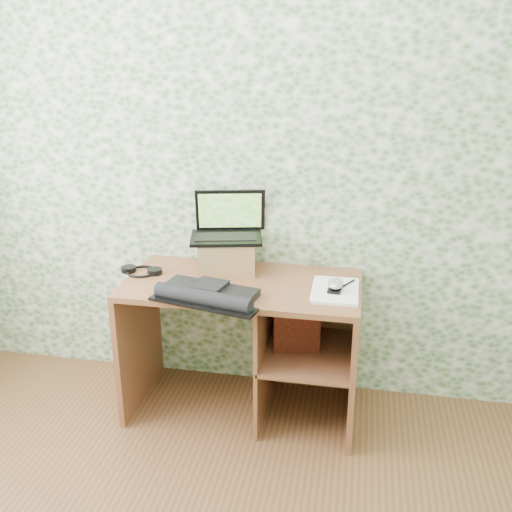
% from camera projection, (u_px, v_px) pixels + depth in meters
% --- Properties ---
extents(wall_back, '(3.50, 0.00, 3.50)m').
position_uv_depth(wall_back, '(254.00, 163.00, 3.00)').
color(wall_back, white).
rests_on(wall_back, ground).
extents(desk, '(1.20, 0.60, 0.75)m').
position_uv_depth(desk, '(258.00, 328.00, 3.01)').
color(desk, brown).
rests_on(desk, floor).
extents(riser, '(0.34, 0.30, 0.18)m').
position_uv_depth(riser, '(227.00, 255.00, 3.02)').
color(riser, '#976943').
rests_on(riser, desk).
extents(laptop, '(0.42, 0.34, 0.25)m').
position_uv_depth(laptop, '(228.00, 227.00, 3.01)').
color(laptop, black).
rests_on(laptop, riser).
extents(keyboard, '(0.54, 0.37, 0.07)m').
position_uv_depth(keyboard, '(207.00, 294.00, 2.70)').
color(keyboard, black).
rests_on(keyboard, desk).
extents(headphones, '(0.23, 0.17, 0.03)m').
position_uv_depth(headphones, '(142.00, 271.00, 3.02)').
color(headphones, black).
rests_on(headphones, desk).
extents(notepad, '(0.23, 0.32, 0.01)m').
position_uv_depth(notepad, '(335.00, 291.00, 2.79)').
color(notepad, white).
rests_on(notepad, desk).
extents(mouse, '(0.09, 0.13, 0.04)m').
position_uv_depth(mouse, '(335.00, 286.00, 2.77)').
color(mouse, silver).
rests_on(mouse, notepad).
extents(pen, '(0.09, 0.14, 0.01)m').
position_uv_depth(pen, '(346.00, 285.00, 2.82)').
color(pen, black).
rests_on(pen, notepad).
extents(red_box, '(0.25, 0.12, 0.29)m').
position_uv_depth(red_box, '(297.00, 325.00, 2.93)').
color(red_box, maroon).
rests_on(red_box, desk).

